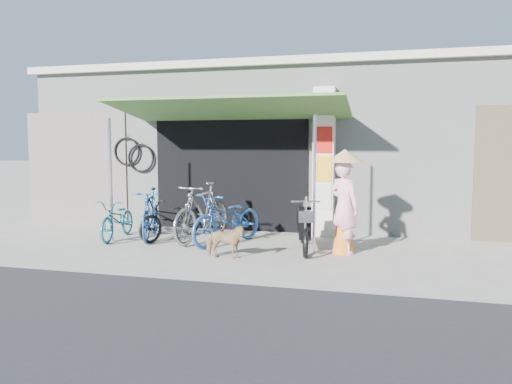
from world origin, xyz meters
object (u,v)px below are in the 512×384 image
(bike_silver, at_px, (203,212))
(nun, at_px, (344,202))
(bike_teal, at_px, (118,219))
(street_dog, at_px, (225,241))
(moped, at_px, (304,226))
(bike_navy, at_px, (228,219))
(bike_black, at_px, (172,218))
(bike_blue, at_px, (151,214))

(bike_silver, bearing_deg, nun, 3.32)
(bike_teal, relative_size, nun, 0.85)
(street_dog, bearing_deg, moped, -52.28)
(bike_navy, height_order, street_dog, bike_navy)
(bike_navy, xyz_separation_m, moped, (1.46, -0.16, -0.05))
(bike_navy, bearing_deg, moped, 17.35)
(bike_black, xyz_separation_m, bike_navy, (1.23, -0.18, 0.07))
(bike_black, relative_size, bike_navy, 0.86)
(bike_black, bearing_deg, bike_teal, -142.30)
(bike_teal, bearing_deg, bike_silver, -0.10)
(bike_blue, xyz_separation_m, nun, (3.80, -0.36, 0.38))
(moped, distance_m, nun, 0.83)
(bike_blue, xyz_separation_m, bike_silver, (1.08, 0.04, 0.07))
(bike_blue, height_order, bike_black, bike_blue)
(bike_black, bearing_deg, nun, 15.82)
(bike_blue, relative_size, bike_silver, 0.87)
(bike_silver, relative_size, nun, 1.07)
(bike_blue, height_order, nun, nun)
(bike_silver, distance_m, street_dog, 1.57)
(bike_blue, bearing_deg, bike_black, -6.73)
(bike_teal, height_order, bike_black, bike_black)
(street_dog, bearing_deg, bike_navy, 12.67)
(bike_black, height_order, nun, nun)
(bike_black, relative_size, nun, 0.89)
(bike_black, xyz_separation_m, street_dog, (1.54, -1.32, -0.13))
(bike_teal, xyz_separation_m, bike_black, (1.02, 0.27, 0.02))
(bike_blue, relative_size, street_dog, 2.46)
(bike_teal, xyz_separation_m, nun, (4.41, -0.16, 0.48))
(bike_black, distance_m, bike_silver, 0.69)
(bike_teal, height_order, bike_silver, bike_silver)
(street_dog, distance_m, moped, 1.51)
(nun, bearing_deg, moped, 30.07)
(bike_black, xyz_separation_m, bike_silver, (0.67, -0.04, 0.16))
(bike_silver, xyz_separation_m, street_dog, (0.87, -1.28, -0.29))
(moped, height_order, nun, nun)
(bike_teal, relative_size, moped, 0.91)
(bike_navy, bearing_deg, street_dog, -51.08)
(street_dog, xyz_separation_m, nun, (1.84, 0.89, 0.59))
(street_dog, relative_size, nun, 0.38)
(bike_blue, distance_m, street_dog, 2.32)
(nun, bearing_deg, bike_black, 30.27)
(bike_blue, distance_m, bike_silver, 1.08)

